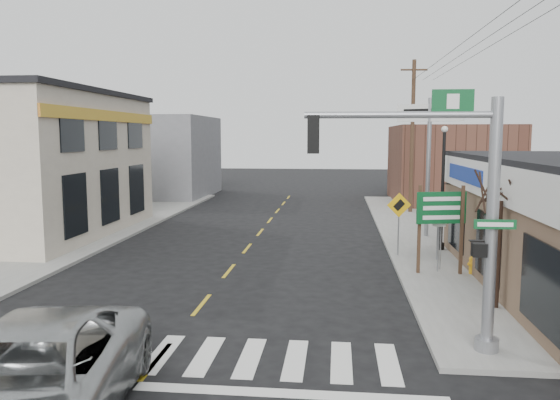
# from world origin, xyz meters

# --- Properties ---
(ground) EXTENTS (140.00, 140.00, 0.00)m
(ground) POSITION_xyz_m (0.00, 0.00, 0.00)
(ground) COLOR black
(ground) RESTS_ON ground
(sidewalk_right) EXTENTS (6.00, 38.00, 0.13)m
(sidewalk_right) POSITION_xyz_m (9.00, 13.00, 0.07)
(sidewalk_right) COLOR gray
(sidewalk_right) RESTS_ON ground
(sidewalk_left) EXTENTS (6.00, 38.00, 0.13)m
(sidewalk_left) POSITION_xyz_m (-9.00, 13.00, 0.07)
(sidewalk_left) COLOR gray
(sidewalk_left) RESTS_ON ground
(center_line) EXTENTS (0.12, 56.00, 0.01)m
(center_line) POSITION_xyz_m (0.00, 8.00, 0.01)
(center_line) COLOR gold
(center_line) RESTS_ON ground
(crosswalk) EXTENTS (11.00, 2.20, 0.01)m
(crosswalk) POSITION_xyz_m (0.00, 0.40, 0.01)
(crosswalk) COLOR silver
(crosswalk) RESTS_ON ground
(bldg_distant_right) EXTENTS (8.00, 10.00, 5.60)m
(bldg_distant_right) POSITION_xyz_m (12.00, 30.00, 2.80)
(bldg_distant_right) COLOR brown
(bldg_distant_right) RESTS_ON ground
(bldg_distant_left) EXTENTS (9.00, 10.00, 6.40)m
(bldg_distant_left) POSITION_xyz_m (-11.00, 32.00, 3.20)
(bldg_distant_left) COLOR slate
(bldg_distant_left) RESTS_ON ground
(suv) EXTENTS (3.81, 6.75, 1.78)m
(suv) POSITION_xyz_m (-1.09, -3.08, 0.89)
(suv) COLOR #9FA3A4
(suv) RESTS_ON ground
(traffic_signal_pole) EXTENTS (4.51, 0.37, 5.71)m
(traffic_signal_pole) POSITION_xyz_m (6.52, 1.05, 3.53)
(traffic_signal_pole) COLOR gray
(traffic_signal_pole) RESTS_ON sidewalk_right
(guide_sign) EXTENTS (1.75, 0.14, 3.06)m
(guide_sign) POSITION_xyz_m (7.40, 7.90, 2.09)
(guide_sign) COLOR #463020
(guide_sign) RESTS_ON sidewalk_right
(fire_hydrant) EXTENTS (0.19, 0.19, 0.61)m
(fire_hydrant) POSITION_xyz_m (8.50, 7.98, 0.46)
(fire_hydrant) COLOR gold
(fire_hydrant) RESTS_ON sidewalk_right
(ped_crossing_sign) EXTENTS (0.97, 0.07, 2.50)m
(ped_crossing_sign) POSITION_xyz_m (6.30, 10.72, 1.86)
(ped_crossing_sign) COLOR gray
(ped_crossing_sign) RESTS_ON sidewalk_right
(lamp_post) EXTENTS (0.67, 0.52, 5.13)m
(lamp_post) POSITION_xyz_m (8.26, 12.04, 3.11)
(lamp_post) COLOR black
(lamp_post) RESTS_ON sidewalk_right
(dance_center_sign) EXTENTS (3.05, 0.19, 6.48)m
(dance_center_sign) POSITION_xyz_m (8.10, 15.18, 5.04)
(dance_center_sign) COLOR gray
(dance_center_sign) RESTS_ON sidewalk_right
(bare_tree) EXTENTS (2.23, 2.23, 4.46)m
(bare_tree) POSITION_xyz_m (8.26, 4.26, 3.63)
(bare_tree) COLOR black
(bare_tree) RESTS_ON sidewalk_right
(shrub_back) EXTENTS (1.12, 1.12, 0.84)m
(shrub_back) POSITION_xyz_m (11.00, 7.50, 0.55)
(shrub_back) COLOR black
(shrub_back) RESTS_ON sidewalk_right
(utility_pole_far) EXTENTS (1.62, 0.24, 9.34)m
(utility_pole_far) POSITION_xyz_m (8.43, 23.57, 4.92)
(utility_pole_far) COLOR #473024
(utility_pole_far) RESTS_ON sidewalk_right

